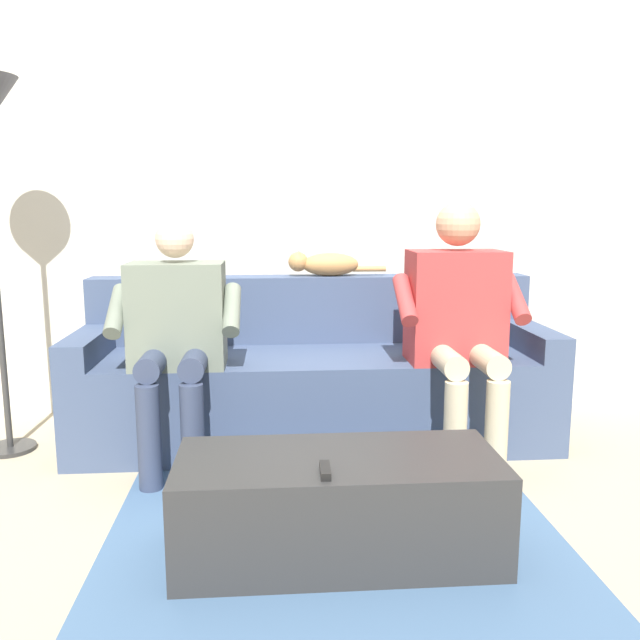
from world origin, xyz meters
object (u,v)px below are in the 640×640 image
(person_left_seated, at_px, (458,315))
(cat_on_backrest, at_px, (325,264))
(coffee_table, at_px, (338,506))
(remote_black, at_px, (325,470))
(couch, at_px, (314,380))
(person_right_seated, at_px, (176,327))

(person_left_seated, relative_size, cat_on_backrest, 2.27)
(coffee_table, height_order, cat_on_backrest, cat_on_backrest)
(cat_on_backrest, bearing_deg, remote_black, 85.18)
(cat_on_backrest, height_order, remote_black, cat_on_backrest)
(couch, xyz_separation_m, coffee_table, (0.00, 1.18, -0.12))
(coffee_table, bearing_deg, cat_on_backrest, -93.05)
(cat_on_backrest, bearing_deg, person_left_seated, 134.17)
(remote_black, bearing_deg, cat_on_backrest, 177.09)
(person_left_seated, bearing_deg, remote_black, 54.46)
(person_left_seated, bearing_deg, cat_on_backrest, -45.83)
(coffee_table, xyz_separation_m, person_left_seated, (-0.64, -0.84, 0.51))
(coffee_table, height_order, person_left_seated, person_left_seated)
(coffee_table, distance_m, cat_on_backrest, 1.59)
(person_left_seated, distance_m, person_right_seated, 1.29)
(coffee_table, xyz_separation_m, cat_on_backrest, (-0.08, -1.43, 0.70))
(remote_black, bearing_deg, person_left_seated, 146.37)
(person_right_seated, distance_m, cat_on_backrest, 0.95)
(couch, distance_m, coffee_table, 1.19)
(couch, bearing_deg, coffee_table, 90.00)
(couch, xyz_separation_m, person_right_seated, (0.64, 0.34, 0.35))
(couch, height_order, remote_black, couch)
(remote_black, bearing_deg, couch, 179.48)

